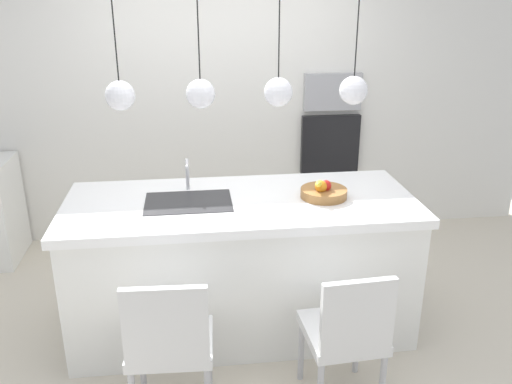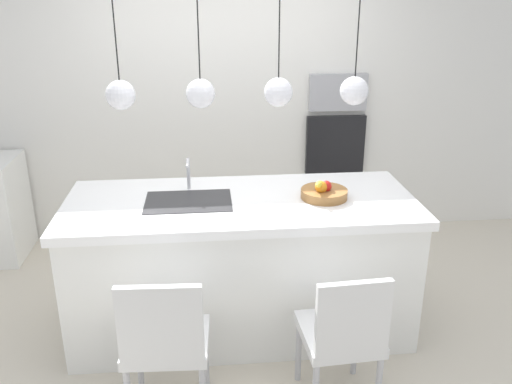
# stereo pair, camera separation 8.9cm
# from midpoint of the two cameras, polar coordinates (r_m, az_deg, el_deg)

# --- Properties ---
(floor) EXTENTS (6.60, 6.60, 0.00)m
(floor) POSITION_cam_midpoint_polar(r_m,az_deg,el_deg) (3.97, -2.14, -13.78)
(floor) COLOR beige
(floor) RESTS_ON ground
(back_wall) EXTENTS (6.00, 0.10, 2.60)m
(back_wall) POSITION_cam_midpoint_polar(r_m,az_deg,el_deg) (5.01, -4.05, 9.76)
(back_wall) COLOR silver
(back_wall) RESTS_ON ground
(kitchen_island) EXTENTS (2.30, 0.96, 0.96)m
(kitchen_island) POSITION_cam_midpoint_polar(r_m,az_deg,el_deg) (3.72, -2.24, -7.66)
(kitchen_island) COLOR white
(kitchen_island) RESTS_ON ground
(sink_basin) EXTENTS (0.56, 0.40, 0.02)m
(sink_basin) POSITION_cam_midpoint_polar(r_m,az_deg,el_deg) (3.51, -7.91, -1.14)
(sink_basin) COLOR #2D2D30
(sink_basin) RESTS_ON kitchen_island
(faucet) EXTENTS (0.02, 0.17, 0.22)m
(faucet) POSITION_cam_midpoint_polar(r_m,az_deg,el_deg) (3.66, -8.01, 2.23)
(faucet) COLOR silver
(faucet) RESTS_ON kitchen_island
(fruit_bowl) EXTENTS (0.31, 0.31, 0.15)m
(fruit_bowl) POSITION_cam_midpoint_polar(r_m,az_deg,el_deg) (3.56, 6.46, 0.04)
(fruit_bowl) COLOR #9E6B38
(fruit_bowl) RESTS_ON kitchen_island
(microwave) EXTENTS (0.54, 0.08, 0.34)m
(microwave) POSITION_cam_midpoint_polar(r_m,az_deg,el_deg) (5.09, 7.62, 10.51)
(microwave) COLOR #9E9EA3
(microwave) RESTS_ON back_wall
(oven) EXTENTS (0.56, 0.08, 0.56)m
(oven) POSITION_cam_midpoint_polar(r_m,az_deg,el_deg) (5.20, 7.36, 5.08)
(oven) COLOR black
(oven) RESTS_ON back_wall
(chair_near) EXTENTS (0.47, 0.44, 0.91)m
(chair_near) POSITION_cam_midpoint_polar(r_m,az_deg,el_deg) (2.96, -10.07, -15.36)
(chair_near) COLOR silver
(chair_near) RESTS_ON ground
(chair_middle) EXTENTS (0.44, 0.47, 0.89)m
(chair_middle) POSITION_cam_midpoint_polar(r_m,az_deg,el_deg) (3.06, 8.75, -14.43)
(chair_middle) COLOR silver
(chair_middle) RESTS_ON ground
(pendant_light_left) EXTENTS (0.18, 0.18, 0.78)m
(pendant_light_left) POSITION_cam_midpoint_polar(r_m,az_deg,el_deg) (3.35, -14.99, 9.89)
(pendant_light_left) COLOR silver
(pendant_light_center_left) EXTENTS (0.18, 0.18, 0.78)m
(pendant_light_center_left) POSITION_cam_midpoint_polar(r_m,az_deg,el_deg) (3.32, -6.69, 10.35)
(pendant_light_center_left) COLOR silver
(pendant_light_center_right) EXTENTS (0.18, 0.18, 0.78)m
(pendant_light_center_right) POSITION_cam_midpoint_polar(r_m,az_deg,el_deg) (3.36, 1.61, 10.60)
(pendant_light_center_right) COLOR silver
(pendant_light_right) EXTENTS (0.18, 0.18, 0.78)m
(pendant_light_right) POSITION_cam_midpoint_polar(r_m,az_deg,el_deg) (3.46, 9.58, 10.63)
(pendant_light_right) COLOR silver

